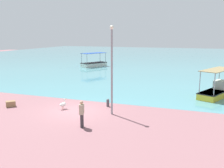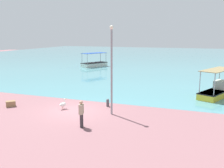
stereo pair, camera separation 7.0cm
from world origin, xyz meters
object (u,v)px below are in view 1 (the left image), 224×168
at_px(lamp_post, 112,66).
at_px(fishing_boat_near_right, 94,64).
at_px(mooring_bollard, 108,102).
at_px(fisherman_standing, 82,113).
at_px(cargo_crate, 11,104).
at_px(pelican, 63,104).
at_px(fishing_boat_outer, 217,90).

bearing_deg(lamp_post, fishing_boat_near_right, 116.55).
distance_m(fishing_boat_near_right, mooring_bollard, 25.40).
distance_m(fisherman_standing, cargo_crate, 7.67).
bearing_deg(pelican, fishing_boat_near_right, 108.64).
bearing_deg(fishing_boat_outer, lamp_post, -132.10).
relative_size(mooring_bollard, fisherman_standing, 0.37).
bearing_deg(fishing_boat_near_right, cargo_crate, -81.01).
distance_m(mooring_bollard, cargo_crate, 7.72).
height_order(pelican, cargo_crate, pelican).
relative_size(lamp_post, cargo_crate, 8.83).
relative_size(fishing_boat_outer, fisherman_standing, 2.91).
xyz_separation_m(fishing_boat_outer, lamp_post, (-7.35, -8.14, 2.90)).
xyz_separation_m(fishing_boat_near_right, pelican, (8.29, -24.57, -0.14)).
bearing_deg(lamp_post, fisherman_standing, -105.66).
bearing_deg(fisherman_standing, mooring_bollard, 91.07).
relative_size(pelican, mooring_bollard, 1.27).
relative_size(fishing_boat_near_right, fishing_boat_outer, 1.02).
height_order(mooring_bollard, cargo_crate, mooring_bollard).
bearing_deg(mooring_bollard, pelican, -148.68).
bearing_deg(fisherman_standing, lamp_post, 74.34).
bearing_deg(fisherman_standing, fishing_boat_near_right, 112.44).
relative_size(pelican, fisherman_standing, 0.47).
height_order(lamp_post, mooring_bollard, lamp_post).
bearing_deg(pelican, cargo_crate, -169.11).
height_order(lamp_post, cargo_crate, lamp_post).
bearing_deg(lamp_post, pelican, -178.27).
bearing_deg(lamp_post, fishing_boat_outer, 47.90).
distance_m(pelican, lamp_post, 5.01).
xyz_separation_m(mooring_bollard, fisherman_standing, (0.09, -4.76, 0.57)).
xyz_separation_m(fishing_boat_near_right, fishing_boat_outer, (19.57, -16.32, 0.07)).
xyz_separation_m(fishing_boat_near_right, lamp_post, (12.22, -24.46, 2.97)).
relative_size(fishing_boat_near_right, cargo_crate, 7.12).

